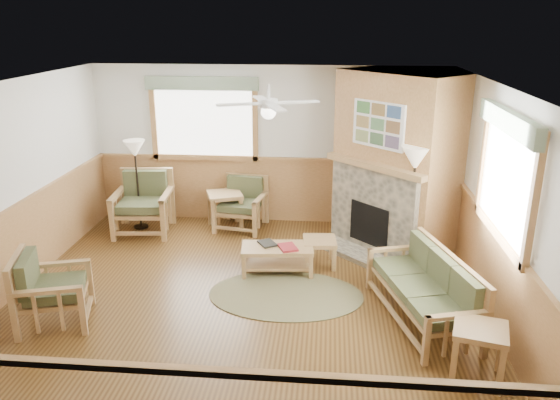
# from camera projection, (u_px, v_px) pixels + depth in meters

# --- Properties ---
(floor) EXTENTS (6.00, 6.00, 0.01)m
(floor) POSITION_uv_depth(u_px,v_px,m) (244.00, 303.00, 6.93)
(floor) COLOR #573918
(floor) RESTS_ON ground
(ceiling) EXTENTS (6.00, 6.00, 0.01)m
(ceiling) POSITION_uv_depth(u_px,v_px,m) (239.00, 87.00, 6.06)
(ceiling) COLOR white
(ceiling) RESTS_ON floor
(wall_back) EXTENTS (6.00, 0.02, 2.70)m
(wall_back) POSITION_uv_depth(u_px,v_px,m) (269.00, 146.00, 9.32)
(wall_back) COLOR white
(wall_back) RESTS_ON floor
(wall_front) EXTENTS (6.00, 0.02, 2.70)m
(wall_front) POSITION_uv_depth(u_px,v_px,m) (171.00, 345.00, 3.66)
(wall_front) COLOR white
(wall_front) RESTS_ON floor
(wall_left) EXTENTS (0.02, 6.00, 2.70)m
(wall_left) POSITION_uv_depth(u_px,v_px,m) (2.00, 195.00, 6.75)
(wall_left) COLOR white
(wall_left) RESTS_ON floor
(wall_right) EXTENTS (0.02, 6.00, 2.70)m
(wall_right) POSITION_uv_depth(u_px,v_px,m) (501.00, 209.00, 6.24)
(wall_right) COLOR white
(wall_right) RESTS_ON floor
(wainscot) EXTENTS (6.00, 6.00, 1.10)m
(wainscot) POSITION_uv_depth(u_px,v_px,m) (243.00, 263.00, 6.75)
(wainscot) COLOR #A47443
(wainscot) RESTS_ON floor
(fireplace) EXTENTS (3.11, 3.11, 2.70)m
(fireplace) POSITION_uv_depth(u_px,v_px,m) (396.00, 162.00, 8.25)
(fireplace) COLOR #A47443
(fireplace) RESTS_ON floor
(window_back) EXTENTS (1.90, 0.16, 1.50)m
(window_back) POSITION_uv_depth(u_px,v_px,m) (202.00, 75.00, 9.01)
(window_back) COLOR white
(window_back) RESTS_ON wall_back
(window_right) EXTENTS (0.16, 1.90, 1.50)m
(window_right) POSITION_uv_depth(u_px,v_px,m) (517.00, 109.00, 5.67)
(window_right) COLOR white
(window_right) RESTS_ON wall_right
(ceiling_fan) EXTENTS (1.59, 1.59, 0.36)m
(ceiling_fan) POSITION_uv_depth(u_px,v_px,m) (268.00, 88.00, 6.33)
(ceiling_fan) COLOR white
(ceiling_fan) RESTS_ON ceiling
(sofa) EXTENTS (1.91, 1.19, 0.82)m
(sofa) POSITION_uv_depth(u_px,v_px,m) (422.00, 288.00, 6.41)
(sofa) COLOR #A07A4A
(sofa) RESTS_ON floor
(armchair_back_left) EXTENTS (0.97, 0.97, 1.00)m
(armchair_back_left) POSITION_uv_depth(u_px,v_px,m) (143.00, 204.00, 9.04)
(armchair_back_left) COLOR #A07A4A
(armchair_back_left) RESTS_ON floor
(armchair_back_right) EXTENTS (0.89, 0.89, 0.86)m
(armchair_back_right) POSITION_uv_depth(u_px,v_px,m) (241.00, 204.00, 9.23)
(armchair_back_right) COLOR #A07A4A
(armchair_back_right) RESTS_ON floor
(armchair_left) EXTENTS (0.97, 0.97, 0.88)m
(armchair_left) POSITION_uv_depth(u_px,v_px,m) (53.00, 288.00, 6.35)
(armchair_left) COLOR #A07A4A
(armchair_left) RESTS_ON floor
(coffee_table) EXTENTS (1.04, 0.59, 0.40)m
(coffee_table) POSITION_uv_depth(u_px,v_px,m) (277.00, 259.00, 7.67)
(coffee_table) COLOR #A07A4A
(coffee_table) RESTS_ON floor
(end_table_chairs) EXTENTS (0.70, 0.69, 0.62)m
(end_table_chairs) POSITION_uv_depth(u_px,v_px,m) (225.00, 210.00, 9.29)
(end_table_chairs) COLOR #A07A4A
(end_table_chairs) RESTS_ON floor
(end_table_sofa) EXTENTS (0.62, 0.60, 0.57)m
(end_table_sofa) POSITION_uv_depth(u_px,v_px,m) (478.00, 353.00, 5.40)
(end_table_sofa) COLOR #A07A4A
(end_table_sofa) RESTS_ON floor
(footstool) EXTENTS (0.51, 0.51, 0.41)m
(footstool) POSITION_uv_depth(u_px,v_px,m) (319.00, 252.00, 7.90)
(footstool) COLOR #A07A4A
(footstool) RESTS_ON floor
(braided_rug) EXTENTS (2.43, 2.43, 0.01)m
(braided_rug) POSITION_uv_depth(u_px,v_px,m) (286.00, 295.00, 7.10)
(braided_rug) COLOR brown
(braided_rug) RESTS_ON floor
(floor_lamp_left) EXTENTS (0.40, 0.40, 1.54)m
(floor_lamp_left) POSITION_uv_depth(u_px,v_px,m) (138.00, 185.00, 9.15)
(floor_lamp_left) COLOR black
(floor_lamp_left) RESTS_ON floor
(floor_lamp_right) EXTENTS (0.46, 0.46, 1.79)m
(floor_lamp_right) POSITION_uv_depth(u_px,v_px,m) (412.00, 208.00, 7.64)
(floor_lamp_right) COLOR black
(floor_lamp_right) RESTS_ON floor
(book_red) EXTENTS (0.32, 0.36, 0.03)m
(book_red) POSITION_uv_depth(u_px,v_px,m) (288.00, 246.00, 7.54)
(book_red) COLOR maroon
(book_red) RESTS_ON coffee_table
(book_dark) EXTENTS (0.31, 0.33, 0.03)m
(book_dark) POSITION_uv_depth(u_px,v_px,m) (267.00, 243.00, 7.68)
(book_dark) COLOR black
(book_dark) RESTS_ON coffee_table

